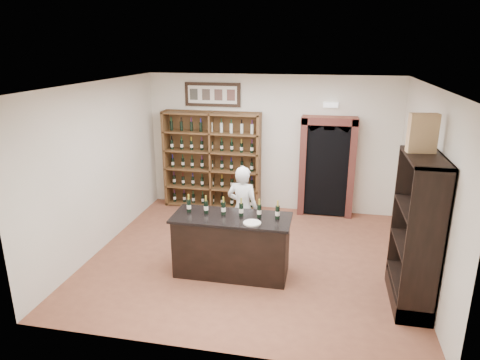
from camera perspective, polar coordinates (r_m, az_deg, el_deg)
name	(u,v)px	position (r m, az deg, el deg)	size (l,w,h in m)	color
floor	(250,257)	(7.70, 1.37, -10.23)	(5.50, 5.50, 0.00)	brown
ceiling	(252,84)	(6.83, 1.55, 12.62)	(5.50, 5.50, 0.00)	white
wall_back	(271,144)	(9.51, 4.10, 4.84)	(5.50, 0.04, 3.00)	silver
wall_left	(100,167)	(8.05, -18.21, 1.63)	(0.04, 5.00, 3.00)	silver
wall_right	(426,187)	(7.20, 23.55, -0.81)	(0.04, 5.00, 3.00)	silver
wine_shelf	(212,160)	(9.70, -3.72, 2.66)	(2.20, 0.38, 2.20)	brown
framed_picture	(213,95)	(9.56, -3.68, 11.30)	(1.25, 0.04, 0.52)	black
arched_doorway	(327,165)	(9.36, 11.52, 2.04)	(1.17, 0.35, 2.17)	black
emergency_light	(331,105)	(9.20, 12.01, 9.77)	(0.30, 0.10, 0.10)	white
tasting_counter	(232,246)	(6.98, -1.12, -8.74)	(1.88, 0.78, 1.00)	black
counter_bottle_0	(189,206)	(6.97, -6.83, -3.41)	(0.07, 0.07, 0.30)	black
counter_bottle_1	(206,207)	(6.89, -4.55, -3.60)	(0.07, 0.07, 0.30)	black
counter_bottle_2	(223,208)	(6.82, -2.22, -3.78)	(0.07, 0.07, 0.30)	black
counter_bottle_3	(241,210)	(6.76, 0.16, -3.96)	(0.07, 0.07, 0.30)	black
counter_bottle_4	(259,211)	(6.72, 2.57, -4.13)	(0.07, 0.07, 0.30)	black
counter_bottle_5	(277,212)	(6.68, 5.02, -4.30)	(0.07, 0.07, 0.30)	black
side_cabinet	(415,255)	(6.60, 22.34, -9.29)	(0.48, 1.20, 2.20)	black
shopkeeper	(243,209)	(7.64, 0.36, -3.89)	(0.58, 0.38, 1.59)	white
plate	(252,223)	(6.51, 1.63, -5.75)	(0.27, 0.27, 0.02)	silver
wine_crate	(423,133)	(6.24, 23.17, 5.76)	(0.37, 0.15, 0.53)	tan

